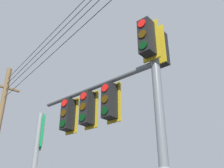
{
  "coord_description": "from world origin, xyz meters",
  "views": [
    {
      "loc": [
        3.88,
        2.97,
        1.72
      ],
      "look_at": [
        -1.04,
        -0.46,
        4.66
      ],
      "focal_mm": 42.42,
      "sensor_mm": 36.0,
      "label": 1
    }
  ],
  "objects": [
    {
      "name": "signal_mast_assembly",
      "position": [
        -1.02,
        -0.17,
        4.16
      ],
      "size": [
        0.98,
        4.12,
        5.84
      ],
      "color": "slate",
      "rests_on": "ground"
    }
  ]
}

